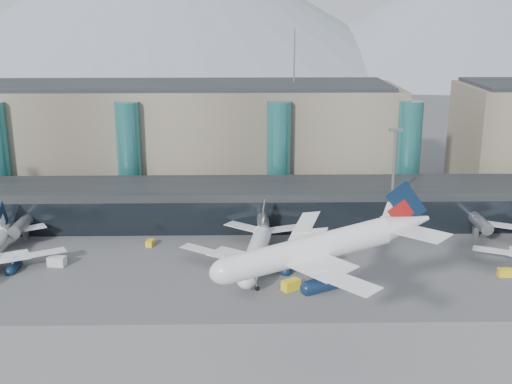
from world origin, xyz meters
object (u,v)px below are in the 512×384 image
veh_a (57,261)px  veh_h (291,285)px  jet_parked_mid (258,243)px  hero_jet (329,239)px  veh_b (150,243)px  veh_g (297,262)px  lightmast_mid (393,177)px  veh_c (316,283)px  veh_d (370,242)px  veh_e (505,273)px

veh_a → veh_h: size_ratio=1.01×
jet_parked_mid → veh_h: bearing=-147.3°
hero_jet → veh_b: size_ratio=14.67×
jet_parked_mid → veh_g: bearing=-92.0°
lightmast_mid → veh_g: 32.07m
veh_a → veh_h: (48.01, -12.53, -0.02)m
veh_c → veh_g: size_ratio=1.75×
veh_d → veh_h: 30.17m
veh_e → jet_parked_mid: bearing=171.6°
veh_d → veh_e: veh_e is taller
jet_parked_mid → veh_c: bearing=-130.9°
hero_jet → veh_a: size_ratio=9.68×
veh_e → veh_h: veh_h is taller
lightmast_mid → veh_g: bearing=-143.7°
veh_d → veh_g: size_ratio=1.18×
lightmast_mid → veh_d: (-5.95, -6.29, -13.69)m
veh_h → veh_b: bearing=105.4°
jet_parked_mid → veh_b: jet_parked_mid is taller
veh_a → veh_b: veh_a is taller
veh_b → veh_c: size_ratio=0.62×
jet_parked_mid → veh_a: jet_parked_mid is taller
lightmast_mid → veh_c: lightmast_mid is taller
veh_b → veh_h: (30.23, -23.73, 0.30)m
veh_b → veh_c: veh_c is taller
veh_e → veh_h: size_ratio=0.78×
lightmast_mid → veh_b: bearing=-174.3°
hero_jet → jet_parked_mid: size_ratio=0.99×
veh_a → lightmast_mid: bearing=22.8°
veh_a → veh_c: (52.98, -11.79, 0.04)m
jet_parked_mid → lightmast_mid: bearing=-55.0°
veh_b → veh_e: veh_e is taller
veh_h → veh_c: bearing=-28.0°
hero_jet → veh_c: bearing=78.6°
veh_a → veh_d: (67.51, 10.50, -0.28)m
veh_b → veh_a: bearing=131.1°
veh_c → veh_e: (38.48, 4.71, -0.27)m
lightmast_mid → veh_a: bearing=-167.1°
veh_b → veh_c: bearing=-114.2°
hero_jet → veh_d: 54.26m
veh_a → veh_e: size_ratio=1.29×
jet_parked_mid → hero_jet: bearing=-157.5°
veh_b → veh_d: size_ratio=0.93×
lightmast_mid → veh_c: bearing=-125.6°
veh_e → veh_c: bearing=-172.0°
lightmast_mid → jet_parked_mid: size_ratio=0.74×
veh_b → veh_d: 49.72m
lightmast_mid → veh_a: size_ratio=7.17×
veh_d → veh_h: (-19.49, -23.03, 0.25)m
lightmast_mid → veh_b: lightmast_mid is taller
veh_b → veh_g: size_ratio=1.09×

